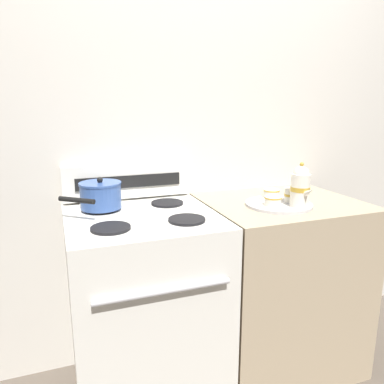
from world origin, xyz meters
TOP-DOWN VIEW (x-y plane):
  - ground_plane at (0.00, 0.00)m, footprint 6.00×6.00m
  - wall_back at (0.00, 0.36)m, footprint 6.00×0.05m
  - stove at (-0.40, -0.00)m, footprint 0.68×0.70m
  - control_panel at (-0.40, 0.31)m, footprint 0.67×0.05m
  - side_counter at (0.35, 0.00)m, footprint 0.79×0.67m
  - saucepan at (-0.57, 0.15)m, footprint 0.29×0.30m
  - serving_tray at (0.28, -0.07)m, footprint 0.33×0.33m
  - teapot at (0.33, -0.16)m, footprint 0.09×0.15m
  - teacup_left at (0.29, 0.02)m, footprint 0.13×0.13m
  - teacup_right at (0.21, -0.12)m, footprint 0.13×0.13m
  - creamer_jug at (0.35, -0.07)m, footprint 0.06×0.06m

SIDE VIEW (x-z plane):
  - ground_plane at x=0.00m, z-range 0.00..0.00m
  - side_counter at x=0.35m, z-range 0.00..0.94m
  - stove at x=-0.40m, z-range 0.00..0.94m
  - serving_tray at x=0.28m, z-range 0.94..0.95m
  - teacup_left at x=0.29m, z-range 0.95..1.00m
  - teacup_right at x=0.21m, z-range 0.95..1.00m
  - creamer_jug at x=0.35m, z-range 0.95..1.02m
  - saucepan at x=-0.57m, z-range 0.94..1.09m
  - control_panel at x=-0.40m, z-range 0.95..1.13m
  - teapot at x=0.33m, z-range 0.94..1.16m
  - wall_back at x=0.00m, z-range 0.00..2.20m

